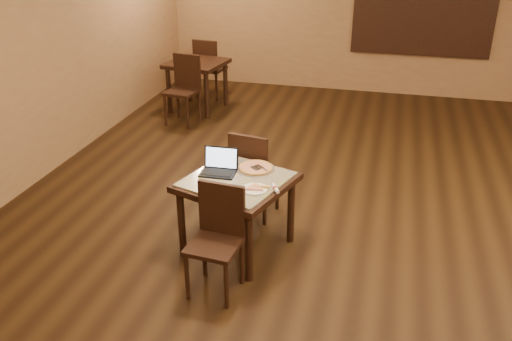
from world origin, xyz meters
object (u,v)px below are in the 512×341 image
(chair_main_far, at_px, (252,171))
(laptop, at_px, (220,166))
(other_table_b_chair_far, at_px, (208,65))
(other_table_b_chair_near, at_px, (184,85))
(chair_main_near, at_px, (218,233))
(other_table_b, at_px, (197,70))
(pizza_pan, at_px, (256,169))
(tiled_table, at_px, (237,188))

(chair_main_far, bearing_deg, laptop, 79.00)
(other_table_b_chair_far, bearing_deg, other_table_b_chair_near, 99.51)
(chair_main_far, relative_size, laptop, 2.91)
(chair_main_near, distance_m, other_table_b, 4.82)
(pizza_pan, distance_m, other_table_b_chair_far, 4.64)
(chair_main_far, distance_m, laptop, 0.61)
(other_table_b, bearing_deg, other_table_b_chair_far, 99.51)
(tiled_table, height_order, laptop, laptop)
(other_table_b, height_order, other_table_b_chair_near, other_table_b_chair_near)
(chair_main_far, xyz_separation_m, other_table_b_chair_far, (-1.80, 3.84, 0.03))
(chair_main_far, height_order, other_table_b, chair_main_far)
(other_table_b_chair_near, bearing_deg, laptop, -54.83)
(chair_main_near, xyz_separation_m, chair_main_far, (-0.02, 1.23, 0.01))
(tiled_table, xyz_separation_m, other_table_b, (-1.80, 3.84, 0.01))
(chair_main_far, height_order, laptop, same)
(chair_main_far, relative_size, other_table_b_chair_near, 0.95)
(chair_main_far, bearing_deg, other_table_b_chair_near, -46.87)
(tiled_table, distance_m, chair_main_far, 0.62)
(chair_main_near, xyz_separation_m, laptop, (-0.21, 0.72, 0.28))
(chair_main_far, xyz_separation_m, pizza_pan, (0.13, -0.37, 0.21))
(other_table_b, distance_m, other_table_b_chair_far, 0.62)
(laptop, relative_size, other_table_b, 0.35)
(tiled_table, distance_m, chair_main_near, 0.63)
(laptop, relative_size, other_table_b_chair_near, 0.32)
(pizza_pan, distance_m, other_table_b, 4.09)
(other_table_b_chair_far, bearing_deg, chair_main_near, 118.04)
(chair_main_near, bearing_deg, pizza_pan, 87.49)
(chair_main_near, height_order, pizza_pan, chair_main_near)
(other_table_b, xyz_separation_m, other_table_b_chair_far, (-0.01, 0.61, -0.08))
(other_table_b, distance_m, other_table_b_chair_near, 0.62)
(tiled_table, distance_m, other_table_b_chair_near, 3.70)
(other_table_b, relative_size, other_table_b_chair_near, 0.93)
(chair_main_far, distance_m, other_table_b_chair_near, 3.17)
(chair_main_near, bearing_deg, other_table_b, 117.08)
(laptop, distance_m, other_table_b_chair_near, 3.52)
(laptop, xyz_separation_m, other_table_b_chair_near, (-1.59, 3.13, -0.23))
(tiled_table, xyz_separation_m, chair_main_far, (-0.01, 0.61, -0.10))
(other_table_b_chair_near, bearing_deg, chair_main_near, -56.72)
(pizza_pan, xyz_separation_m, other_table_b_chair_far, (-1.94, 4.21, -0.18))
(laptop, height_order, other_table_b_chair_near, other_table_b_chair_near)
(laptop, bearing_deg, tiled_table, -29.64)
(chair_main_near, bearing_deg, laptop, 111.10)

